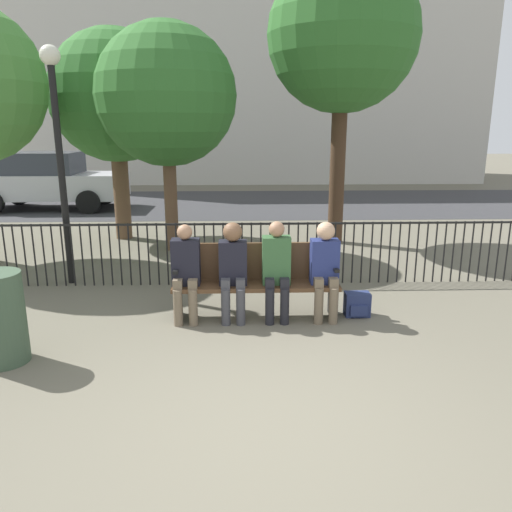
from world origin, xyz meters
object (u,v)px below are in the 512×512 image
object	(u,v)px
seated_person_0	(186,268)
lamp_post	(57,130)
seated_person_1	(233,266)
park_bench	(256,277)
backpack	(357,304)
seated_person_3	(325,265)
tree_1	(166,96)
parked_car_0	(47,180)
seated_person_2	(277,266)
tree_3	(343,37)
tree_0	(115,97)

from	to	relation	value
seated_person_0	lamp_post	bearing A→B (deg)	140.34
seated_person_1	park_bench	bearing A→B (deg)	24.77
seated_person_0	seated_person_1	bearing A→B (deg)	0.13
backpack	seated_person_0	bearing A→B (deg)	-178.12
backpack	lamp_post	size ratio (longest dim) A/B	0.09
seated_person_3	tree_1	xyz separation A→B (m)	(-2.34, 3.69, 2.17)
parked_car_0	seated_person_1	bearing A→B (deg)	-58.21
park_bench	seated_person_0	xyz separation A→B (m)	(-0.85, -0.13, 0.16)
seated_person_2	tree_3	world-z (taller)	tree_3
seated_person_2	parked_car_0	bearing A→B (deg)	124.23
tree_1	lamp_post	distance (m)	2.52
park_bench	tree_1	distance (m)	4.52
seated_person_1	seated_person_3	distance (m)	1.12
seated_person_1	seated_person_0	bearing A→B (deg)	-179.87
seated_person_2	tree_0	size ratio (longest dim) A/B	0.29
seated_person_0	tree_3	world-z (taller)	tree_3
seated_person_0	parked_car_0	size ratio (longest dim) A/B	0.29
seated_person_0	seated_person_1	world-z (taller)	seated_person_1
seated_person_3	tree_3	distance (m)	5.41
seated_person_0	backpack	bearing A→B (deg)	1.88
seated_person_3	parked_car_0	size ratio (longest dim) A/B	0.29
seated_person_0	parked_car_0	world-z (taller)	parked_car_0
seated_person_3	lamp_post	world-z (taller)	lamp_post
tree_1	parked_car_0	bearing A→B (deg)	129.72
seated_person_0	seated_person_2	distance (m)	1.10
seated_person_3	seated_person_0	bearing A→B (deg)	-179.96
seated_person_0	tree_0	xyz separation A→B (m)	(-1.82, 4.76, 2.23)
seated_person_2	tree_1	distance (m)	4.62
seated_person_2	tree_3	bearing A→B (deg)	70.02
seated_person_1	parked_car_0	world-z (taller)	parked_car_0
seated_person_0	backpack	xyz separation A→B (m)	(2.14, 0.07, -0.52)
seated_person_0	tree_3	size ratio (longest dim) A/B	0.22
seated_person_1	seated_person_2	xyz separation A→B (m)	(0.53, 0.00, -0.01)
seated_person_0	tree_3	xyz separation A→B (m)	(2.63, 4.21, 3.30)
seated_person_1	lamp_post	world-z (taller)	lamp_post
seated_person_2	tree_1	size ratio (longest dim) A/B	0.30
seated_person_1	tree_3	distance (m)	5.71
seated_person_3	backpack	xyz separation A→B (m)	(0.44, 0.07, -0.54)
seated_person_1	tree_0	world-z (taller)	tree_0
park_bench	tree_1	size ratio (longest dim) A/B	0.49
backpack	parked_car_0	distance (m)	11.17
seated_person_0	parked_car_0	xyz separation A→B (m)	(-4.85, 8.75, 0.18)
park_bench	backpack	size ratio (longest dim) A/B	6.56
park_bench	seated_person_2	size ratio (longest dim) A/B	1.67
park_bench	backpack	distance (m)	1.33
park_bench	seated_person_1	distance (m)	0.37
tree_1	lamp_post	bearing A→B (deg)	-121.65
seated_person_2	lamp_post	bearing A→B (deg)	152.20
backpack	parked_car_0	size ratio (longest dim) A/B	0.07
lamp_post	tree_3	bearing A→B (deg)	29.79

